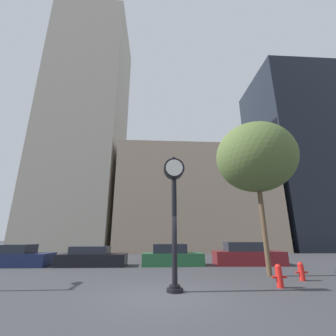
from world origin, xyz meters
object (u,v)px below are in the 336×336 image
Objects in this scene: car_navy at (13,257)px; bare_tree at (255,158)px; car_maroon at (247,255)px; car_black at (92,258)px; fire_hydrant_far at (301,271)px; fire_hydrant_near at (279,275)px; car_green at (172,256)px; street_clock at (174,199)px.

car_navy is 0.59× the size of bare_tree.
car_black is at bearing -177.05° from car_maroon.
car_navy is 16.32m from fire_hydrant_far.
car_black is at bearing 141.54° from fire_hydrant_near.
car_black is 1.07× the size of car_green.
street_clock is 4.79m from fire_hydrant_near.
car_navy is (-9.68, 7.41, -2.59)m from street_clock.
car_black is 11.73m from bare_tree.
car_maroon is 5.67× the size of fire_hydrant_near.
fire_hydrant_near is at bearing -37.72° from car_black.
car_green is 5.05m from car_maroon.
street_clock is 1.06× the size of car_maroon.
car_green is (10.12, -0.09, 0.01)m from car_navy.
car_maroon is at bearing 76.99° from fire_hydrant_near.
car_black is at bearing 151.78° from fire_hydrant_far.
car_black is 0.92× the size of car_maroon.
car_green is at bearing 1.60° from car_black.
fire_hydrant_near is at bearing -108.91° from bare_tree.
car_green reaches higher than car_navy.
car_navy is 15.17m from car_maroon.
car_green is 0.50× the size of bare_tree.
car_navy is at bearing 178.78° from car_black.
fire_hydrant_far is at bearing -19.16° from car_navy.
street_clock is at bearing -124.21° from car_maroon.
car_maroon is at bearing -1.67° from car_green.
car_navy is at bearing 142.57° from street_clock.
fire_hydrant_far is 0.09× the size of bare_tree.
fire_hydrant_far is at bearing -85.74° from car_maroon.
car_navy is 1.09× the size of car_black.
car_black is at bearing 122.81° from street_clock.
car_black is 10.16m from car_maroon.
car_green reaches higher than fire_hydrant_far.
bare_tree is (9.43, -4.35, 5.45)m from car_black.
car_maroon reaches higher than fire_hydrant_far.
bare_tree reaches higher than car_maroon.
car_green is 8.21m from bare_tree.
street_clock is 9.42m from car_maroon.
fire_hydrant_far is at bearing 17.09° from street_clock.
car_navy reaches higher than fire_hydrant_far.
bare_tree is at bearing -96.51° from car_maroon.
car_navy is at bearing 152.80° from fire_hydrant_near.
car_green is 7.72m from fire_hydrant_near.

